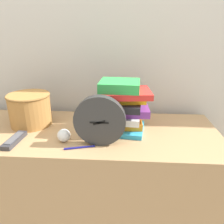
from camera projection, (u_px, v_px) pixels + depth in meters
wall_back at (87, 30)px, 1.21m from camera, size 6.00×0.04×2.40m
desk at (83, 190)px, 1.22m from camera, size 1.37×0.50×0.74m
desk_clock at (100, 121)px, 0.92m from camera, size 0.22×0.04×0.22m
book_stack at (122, 107)px, 1.04m from camera, size 0.27×0.21×0.25m
basket at (30, 108)px, 1.12m from camera, size 0.22×0.22×0.17m
tv_remote at (14, 140)px, 0.97m from camera, size 0.05×0.15×0.02m
crumpled_paper_ball at (64, 135)px, 0.97m from camera, size 0.06×0.06×0.06m
pen at (79, 148)px, 0.92m from camera, size 0.13×0.04×0.01m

